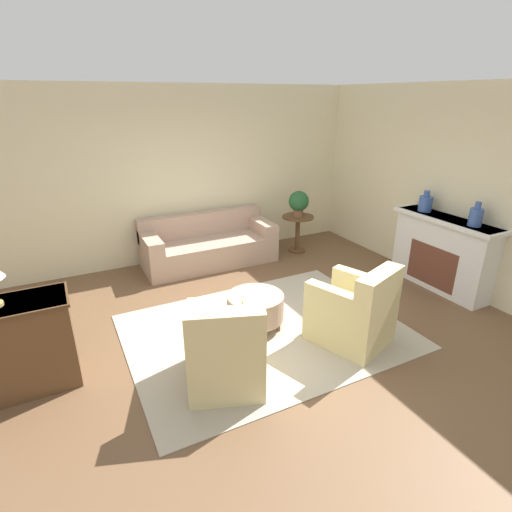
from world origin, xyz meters
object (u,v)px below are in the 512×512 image
at_px(vase_mantel_near, 425,203).
at_px(dresser, 6,348).
at_px(couch, 208,246).
at_px(armchair_left, 225,351).
at_px(side_table, 298,227).
at_px(armchair_right, 354,313).
at_px(ottoman_table, 255,307).
at_px(vase_mantel_far, 476,217).
at_px(potted_plant_on_side_table, 299,202).

bearing_deg(vase_mantel_near, dresser, -178.73).
relative_size(couch, armchair_left, 2.17).
bearing_deg(vase_mantel_near, side_table, 119.75).
relative_size(armchair_right, ottoman_table, 1.46).
distance_m(armchair_right, side_table, 2.90).
xyz_separation_m(side_table, vase_mantel_far, (1.02, -2.58, 0.73)).
relative_size(vase_mantel_far, potted_plant_on_side_table, 0.72).
bearing_deg(ottoman_table, couch, 83.99).
bearing_deg(side_table, dresser, -156.57).
xyz_separation_m(armchair_right, potted_plant_on_side_table, (0.99, 2.72, 0.54)).
bearing_deg(vase_mantel_near, armchair_left, -165.17).
relative_size(ottoman_table, side_table, 1.04).
relative_size(armchair_left, dresser, 0.83).
relative_size(couch, dresser, 1.81).
distance_m(side_table, potted_plant_on_side_table, 0.46).
relative_size(armchair_left, vase_mantel_near, 3.27).
xyz_separation_m(armchair_left, vase_mantel_near, (3.57, 0.95, 0.80)).
distance_m(ottoman_table, vase_mantel_near, 3.00).
xyz_separation_m(vase_mantel_far, potted_plant_on_side_table, (-1.02, 2.58, -0.27)).
height_order(armchair_right, potted_plant_on_side_table, potted_plant_on_side_table).
height_order(side_table, potted_plant_on_side_table, potted_plant_on_side_table).
relative_size(armchair_right, potted_plant_on_side_table, 2.23).
relative_size(dresser, potted_plant_on_side_table, 2.67).
bearing_deg(dresser, armchair_right, -13.69).
relative_size(side_table, dresser, 0.55).
distance_m(armchair_right, dresser, 3.49).
bearing_deg(dresser, side_table, 23.43).
xyz_separation_m(ottoman_table, side_table, (1.84, 1.96, 0.17)).
relative_size(side_table, potted_plant_on_side_table, 1.46).
bearing_deg(ottoman_table, potted_plant_on_side_table, 46.78).
bearing_deg(dresser, potted_plant_on_side_table, 23.43).
relative_size(couch, ottoman_table, 3.18).
bearing_deg(couch, ottoman_table, -96.01).
relative_size(armchair_left, ottoman_table, 1.46).
height_order(couch, armchair_left, armchair_left).
relative_size(side_table, vase_mantel_far, 2.05).
bearing_deg(dresser, couch, 37.39).
height_order(vase_mantel_near, potted_plant_on_side_table, vase_mantel_near).
xyz_separation_m(side_table, vase_mantel_near, (1.02, -1.78, 0.73)).
bearing_deg(armchair_left, dresser, 155.67).
bearing_deg(armchair_left, armchair_right, 0.00).
distance_m(armchair_left, armchair_right, 1.56).
height_order(ottoman_table, potted_plant_on_side_table, potted_plant_on_side_table).
bearing_deg(ottoman_table, armchair_left, -133.06).
bearing_deg(couch, armchair_left, -107.81).
bearing_deg(side_table, potted_plant_on_side_table, 0.00).
xyz_separation_m(armchair_left, dresser, (-1.82, 0.83, 0.10)).
xyz_separation_m(couch, dresser, (-2.77, -2.12, 0.17)).
distance_m(armchair_right, ottoman_table, 1.14).
height_order(couch, vase_mantel_far, vase_mantel_far).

